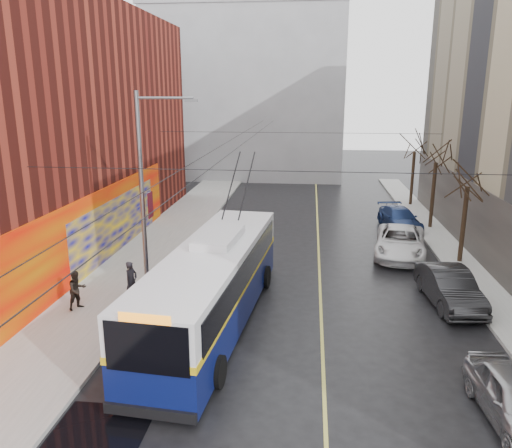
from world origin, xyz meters
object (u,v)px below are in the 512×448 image
(parked_car_b, at_px, (449,287))
(pedestrian_a, at_px, (131,281))
(parked_car_c, at_px, (400,242))
(pedestrian_b, at_px, (77,290))
(tree_mid, at_px, (437,151))
(following_car, at_px, (241,231))
(streetlight_pole, at_px, (145,190))
(tree_near, at_px, (469,172))
(trolleybus, at_px, (213,284))
(tree_far, at_px, (415,142))
(parked_car_d, at_px, (400,219))

(parked_car_b, bearing_deg, pedestrian_a, 179.96)
(parked_car_c, relative_size, pedestrian_b, 3.49)
(tree_mid, bearing_deg, pedestrian_b, -139.50)
(following_car, bearing_deg, streetlight_pole, -103.22)
(tree_near, xyz_separation_m, tree_mid, (0.00, 7.00, 0.28))
(trolleybus, bearing_deg, pedestrian_b, -179.81)
(tree_far, distance_m, parked_car_c, 14.01)
(tree_mid, distance_m, parked_car_b, 13.48)
(trolleybus, bearing_deg, tree_mid, 57.89)
(trolleybus, distance_m, parked_car_d, 18.21)
(tree_mid, relative_size, parked_car_b, 1.39)
(pedestrian_a, bearing_deg, parked_car_c, -36.78)
(streetlight_pole, relative_size, parked_car_d, 1.85)
(streetlight_pole, xyz_separation_m, parked_car_c, (12.15, 7.02, -4.05))
(tree_near, bearing_deg, pedestrian_b, -155.45)
(streetlight_pole, distance_m, trolleybus, 5.26)
(tree_far, relative_size, parked_car_c, 1.14)
(trolleybus, distance_m, pedestrian_a, 4.25)
(parked_car_d, distance_m, pedestrian_a, 19.38)
(following_car, height_order, pedestrian_b, pedestrian_b)
(tree_near, relative_size, pedestrian_b, 3.87)
(parked_car_c, bearing_deg, tree_near, -8.90)
(tree_near, bearing_deg, streetlight_pole, -158.38)
(tree_mid, height_order, parked_car_b, tree_mid)
(parked_car_d, height_order, pedestrian_b, pedestrian_b)
(parked_car_c, xyz_separation_m, pedestrian_a, (-12.68, -7.98, 0.23))
(following_car, bearing_deg, tree_far, 49.86)
(tree_mid, bearing_deg, pedestrian_a, -138.29)
(parked_car_c, height_order, following_car, parked_car_c)
(trolleybus, bearing_deg, following_car, 97.18)
(parked_car_d, bearing_deg, streetlight_pole, -145.22)
(parked_car_d, height_order, following_car, following_car)
(parked_car_c, xyz_separation_m, following_car, (-9.20, 1.36, -0.01))
(pedestrian_a, relative_size, pedestrian_b, 1.06)
(parked_car_b, relative_size, parked_car_d, 0.99)
(parked_car_c, relative_size, parked_car_d, 1.19)
(tree_mid, height_order, trolleybus, tree_mid)
(tree_near, xyz_separation_m, pedestrian_a, (-15.67, -6.96, -3.95))
(streetlight_pole, xyz_separation_m, tree_mid, (15.14, 13.00, 0.41))
(pedestrian_b, bearing_deg, tree_far, -4.79)
(parked_car_d, distance_m, following_car, 11.06)
(streetlight_pole, xyz_separation_m, pedestrian_b, (-2.47, -2.04, -3.87))
(parked_car_b, bearing_deg, pedestrian_b, -176.87)
(tree_far, bearing_deg, streetlight_pole, -127.12)
(streetlight_pole, xyz_separation_m, trolleybus, (3.36, -2.54, -3.15))
(tree_far, height_order, following_car, tree_far)
(streetlight_pole, height_order, parked_car_b, streetlight_pole)
(trolleybus, bearing_deg, parked_car_b, 22.01)
(streetlight_pole, bearing_deg, tree_far, 52.88)
(following_car, xyz_separation_m, pedestrian_b, (-5.43, -10.42, 0.18))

